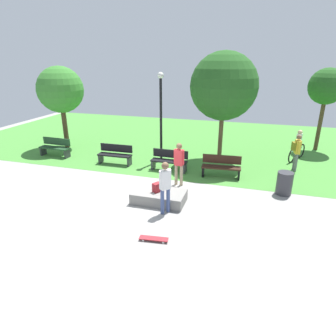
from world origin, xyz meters
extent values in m
plane|color=gray|center=(0.00, 0.00, 0.00)|extent=(28.00, 28.00, 0.00)
cube|color=#478C38|center=(0.00, 7.78, 0.00)|extent=(26.60, 12.44, 0.01)
cube|color=gray|center=(0.54, -0.41, 0.19)|extent=(1.81, 1.03, 0.39)
cube|color=maroon|center=(0.47, -0.43, 0.55)|extent=(0.32, 0.34, 0.32)
cylinder|color=#3F5184|center=(1.04, -1.00, 0.42)|extent=(0.12, 0.12, 0.84)
cylinder|color=#3F5184|center=(0.90, -1.16, 0.42)|extent=(0.12, 0.12, 0.84)
cube|color=white|center=(0.97, -1.08, 1.16)|extent=(0.36, 0.37, 0.63)
cylinder|color=white|center=(1.08, -0.95, 1.19)|extent=(0.09, 0.09, 0.58)
cylinder|color=white|center=(0.86, -1.21, 1.19)|extent=(0.09, 0.09, 0.58)
sphere|color=brown|center=(0.97, -1.08, 1.62)|extent=(0.23, 0.23, 0.23)
cylinder|color=tan|center=(0.72, 1.19, 0.42)|extent=(0.12, 0.12, 0.83)
cylinder|color=tan|center=(0.94, 1.16, 0.42)|extent=(0.12, 0.12, 0.83)
cube|color=red|center=(0.83, 1.18, 1.14)|extent=(0.34, 0.24, 0.62)
cylinder|color=red|center=(0.67, 1.20, 1.17)|extent=(0.09, 0.09, 0.57)
cylinder|color=red|center=(1.00, 1.16, 1.17)|extent=(0.09, 0.09, 0.57)
sphere|color=brown|center=(0.83, 1.18, 1.60)|extent=(0.22, 0.22, 0.22)
cube|color=#A5262D|center=(1.12, -2.65, 0.07)|extent=(0.82, 0.29, 0.02)
cylinder|color=silver|center=(1.38, -2.54, 0.03)|extent=(0.06, 0.04, 0.06)
cylinder|color=silver|center=(1.40, -2.70, 0.03)|extent=(0.06, 0.04, 0.06)
cylinder|color=silver|center=(0.83, -2.60, 0.03)|extent=(0.06, 0.04, 0.06)
cylinder|color=silver|center=(0.85, -2.76, 0.03)|extent=(0.06, 0.04, 0.06)
cube|color=black|center=(0.04, 2.54, 0.45)|extent=(1.61, 0.48, 0.06)
cube|color=black|center=(0.04, 2.76, 0.73)|extent=(1.60, 0.10, 0.36)
cube|color=#2D2D33|center=(0.77, 2.52, 0.23)|extent=(0.09, 0.40, 0.45)
cube|color=#2D2D33|center=(-0.70, 2.56, 0.23)|extent=(0.09, 0.40, 0.45)
cube|color=#331E14|center=(2.33, 2.42, 0.45)|extent=(1.63, 0.55, 0.06)
cube|color=#331E14|center=(2.32, 2.64, 0.73)|extent=(1.60, 0.17, 0.36)
cube|color=black|center=(3.07, 2.47, 0.23)|extent=(0.11, 0.40, 0.45)
cube|color=black|center=(1.60, 2.37, 0.23)|extent=(0.11, 0.40, 0.45)
cube|color=black|center=(-2.64, 2.65, 0.45)|extent=(1.60, 0.46, 0.06)
cube|color=black|center=(-2.64, 2.87, 0.73)|extent=(1.60, 0.08, 0.36)
cube|color=#2D2D33|center=(-1.90, 2.65, 0.23)|extent=(0.08, 0.40, 0.45)
cube|color=#2D2D33|center=(-3.37, 2.64, 0.23)|extent=(0.08, 0.40, 0.45)
cube|color=#1E4223|center=(-6.08, 2.84, 0.45)|extent=(1.62, 0.51, 0.06)
cube|color=#1E4223|center=(-6.07, 3.06, 0.73)|extent=(1.60, 0.13, 0.36)
cube|color=#2D2D33|center=(-5.34, 2.81, 0.23)|extent=(0.10, 0.40, 0.45)
cube|color=#2D2D33|center=(-6.81, 2.88, 0.23)|extent=(0.10, 0.40, 0.45)
cylinder|color=brown|center=(2.02, 4.44, 1.31)|extent=(0.20, 0.20, 2.62)
sphere|color=#23561E|center=(2.02, 4.44, 3.53)|extent=(3.01, 3.01, 3.01)
cylinder|color=#4C3823|center=(6.83, 7.86, 1.40)|extent=(0.21, 0.21, 2.81)
sphere|color=#23561E|center=(6.83, 7.86, 3.36)|extent=(1.83, 1.83, 1.83)
cylinder|color=#4C3823|center=(-6.47, 4.45, 1.21)|extent=(0.26, 0.26, 2.42)
sphere|color=#387F2D|center=(-6.47, 4.45, 3.14)|extent=(2.40, 2.40, 2.40)
cylinder|color=black|center=(-0.71, 3.76, 1.93)|extent=(0.12, 0.12, 3.86)
sphere|color=silver|center=(-0.71, 3.76, 3.98)|extent=(0.28, 0.28, 0.28)
cylinder|color=#333338|center=(4.74, 1.48, 0.43)|extent=(0.56, 0.56, 0.85)
cylinder|color=slate|center=(5.36, 4.27, 0.40)|extent=(0.12, 0.12, 0.79)
cylinder|color=slate|center=(5.40, 4.05, 0.40)|extent=(0.12, 0.12, 0.79)
cube|color=gold|center=(5.38, 4.16, 1.09)|extent=(0.25, 0.35, 0.60)
cylinder|color=gold|center=(5.35, 4.33, 1.12)|extent=(0.09, 0.09, 0.55)
cylinder|color=gold|center=(5.41, 3.99, 1.12)|extent=(0.09, 0.09, 0.55)
sphere|color=brown|center=(5.38, 4.16, 1.53)|extent=(0.22, 0.22, 0.22)
cube|color=olive|center=(5.22, 4.13, 1.12)|extent=(0.20, 0.28, 0.36)
torus|color=black|center=(5.36, 5.28, 0.33)|extent=(0.40, 0.66, 0.72)
torus|color=black|center=(5.89, 6.24, 0.33)|extent=(0.40, 0.66, 0.72)
cube|color=#2659A5|center=(5.62, 5.76, 0.53)|extent=(0.51, 0.89, 0.08)
cube|color=white|center=(5.62, 5.76, 1.03)|extent=(0.29, 0.33, 0.56)
sphere|color=tan|center=(5.62, 5.76, 1.38)|extent=(0.22, 0.22, 0.22)
camera|label=1|loc=(3.40, -9.02, 4.70)|focal=31.07mm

